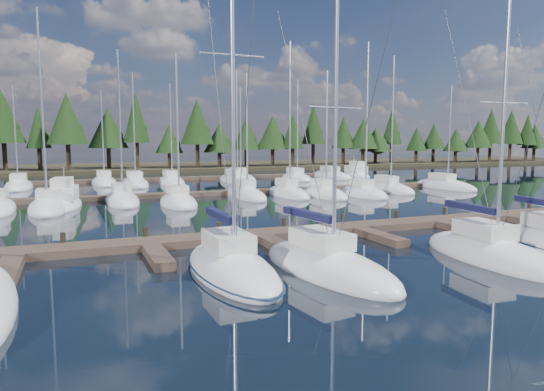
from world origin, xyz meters
name	(u,v)px	position (x,y,z in m)	size (l,w,h in m)	color
ground	(275,206)	(0.00, 30.00, 0.00)	(260.00, 260.00, 0.00)	black
far_shore	(158,167)	(0.00, 90.00, 0.30)	(220.00, 30.00, 0.60)	#322C1B
main_dock	(357,230)	(0.00, 17.36, 0.20)	(44.00, 6.13, 0.90)	#4E3D30
back_docks	(212,184)	(0.00, 49.58, 0.20)	(50.00, 21.80, 0.40)	#4E3D30
front_sailboat_1	(231,268)	(-9.61, 11.59, 0.30)	(3.11, 8.43, 15.73)	white
front_sailboat_2	(327,266)	(-5.88, 10.37, 0.28)	(3.91, 8.76, 12.18)	white
front_sailboat_3	(489,254)	(2.07, 9.49, 0.28)	(3.58, 8.56, 12.81)	white
back_sailboat_rows	(225,187)	(0.24, 45.15, 0.27)	(47.79, 31.51, 15.93)	white
motor_yacht_left	(64,202)	(-16.22, 36.25, 0.45)	(3.46, 8.21, 3.98)	white
motor_yacht_right	(356,174)	(24.42, 56.40, 0.43)	(3.34, 7.91, 3.83)	white
tree_line	(142,129)	(-4.12, 80.24, 7.38)	(184.73, 11.97, 13.23)	black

